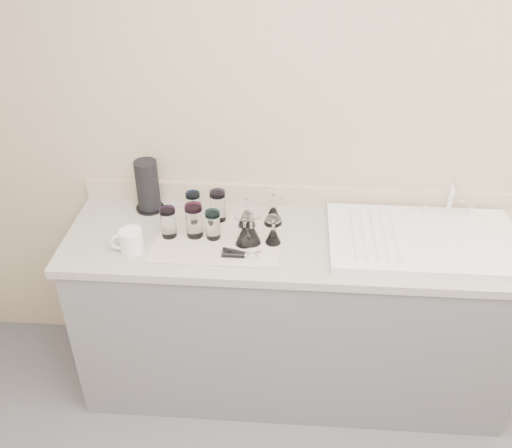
# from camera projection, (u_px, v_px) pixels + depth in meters

# --- Properties ---
(room_envelope) EXTENTS (3.54, 3.50, 2.52)m
(room_envelope) POSITION_uv_depth(u_px,v_px,m) (303.00, 312.00, 1.16)
(room_envelope) COLOR #55555A
(room_envelope) RESTS_ON ground
(counter_unit) EXTENTS (2.06, 0.62, 0.90)m
(counter_unit) POSITION_uv_depth(u_px,v_px,m) (293.00, 313.00, 2.77)
(counter_unit) COLOR slate
(counter_unit) RESTS_ON ground
(sink_unit) EXTENTS (0.82, 0.50, 0.22)m
(sink_unit) POSITION_uv_depth(u_px,v_px,m) (424.00, 239.00, 2.48)
(sink_unit) COLOR white
(sink_unit) RESTS_ON counter_unit
(dish_towel) EXTENTS (0.55, 0.42, 0.01)m
(dish_towel) POSITION_uv_depth(u_px,v_px,m) (218.00, 237.00, 2.53)
(dish_towel) COLOR silver
(dish_towel) RESTS_ON counter_unit
(tumbler_cyan) EXTENTS (0.07, 0.07, 0.13)m
(tumbler_cyan) POSITION_uv_depth(u_px,v_px,m) (193.00, 206.00, 2.61)
(tumbler_cyan) COLOR white
(tumbler_cyan) RESTS_ON dish_towel
(tumbler_purple) EXTENTS (0.07, 0.07, 0.15)m
(tumbler_purple) POSITION_uv_depth(u_px,v_px,m) (218.00, 206.00, 2.60)
(tumbler_purple) COLOR white
(tumbler_purple) RESTS_ON dish_towel
(tumbler_magenta) EXTENTS (0.07, 0.07, 0.14)m
(tumbler_magenta) POSITION_uv_depth(u_px,v_px,m) (168.00, 222.00, 2.49)
(tumbler_magenta) COLOR white
(tumbler_magenta) RESTS_ON dish_towel
(tumbler_blue) EXTENTS (0.08, 0.08, 0.15)m
(tumbler_blue) POSITION_uv_depth(u_px,v_px,m) (194.00, 221.00, 2.49)
(tumbler_blue) COLOR white
(tumbler_blue) RESTS_ON dish_towel
(tumbler_lavender) EXTENTS (0.07, 0.07, 0.13)m
(tumbler_lavender) POSITION_uv_depth(u_px,v_px,m) (213.00, 225.00, 2.48)
(tumbler_lavender) COLOR white
(tumbler_lavender) RESTS_ON dish_towel
(goblet_back_left) EXTENTS (0.08, 0.08, 0.14)m
(goblet_back_left) POSITION_uv_depth(u_px,v_px,m) (247.00, 216.00, 2.57)
(goblet_back_left) COLOR white
(goblet_back_left) RESTS_ON dish_towel
(goblet_back_right) EXTENTS (0.09, 0.09, 0.15)m
(goblet_back_right) POSITION_uv_depth(u_px,v_px,m) (273.00, 213.00, 2.58)
(goblet_back_right) COLOR white
(goblet_back_right) RESTS_ON dish_towel
(goblet_front_left) EXTENTS (0.08, 0.08, 0.15)m
(goblet_front_left) POSITION_uv_depth(u_px,v_px,m) (245.00, 234.00, 2.45)
(goblet_front_left) COLOR white
(goblet_front_left) RESTS_ON dish_towel
(goblet_front_right) EXTENTS (0.07, 0.07, 0.12)m
(goblet_front_right) POSITION_uv_depth(u_px,v_px,m) (273.00, 234.00, 2.46)
(goblet_front_right) COLOR white
(goblet_front_right) RESTS_ON dish_towel
(goblet_extra) EXTENTS (0.08, 0.08, 0.15)m
(goblet_extra) POSITION_uv_depth(u_px,v_px,m) (252.00, 233.00, 2.46)
(goblet_extra) COLOR white
(goblet_extra) RESTS_ON dish_towel
(can_opener) EXTENTS (0.17, 0.07, 0.02)m
(can_opener) POSITION_uv_depth(u_px,v_px,m) (241.00, 254.00, 2.39)
(can_opener) COLOR silver
(can_opener) RESTS_ON dish_towel
(white_mug) EXTENTS (0.15, 0.12, 0.10)m
(white_mug) POSITION_uv_depth(u_px,v_px,m) (131.00, 241.00, 2.42)
(white_mug) COLOR white
(white_mug) RESTS_ON counter_unit
(paper_towel_roll) EXTENTS (0.13, 0.13, 0.25)m
(paper_towel_roll) POSITION_uv_depth(u_px,v_px,m) (148.00, 186.00, 2.66)
(paper_towel_roll) COLOR black
(paper_towel_roll) RESTS_ON counter_unit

